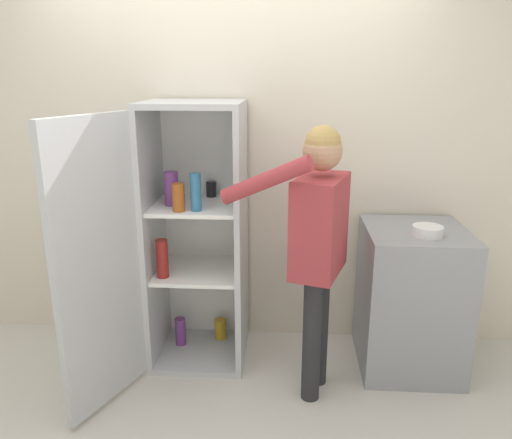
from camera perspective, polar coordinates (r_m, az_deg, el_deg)
ground_plane at (r=3.01m, az=-4.84°, el=-21.40°), size 12.00×12.00×0.00m
wall_back at (r=3.40m, az=-2.94°, el=6.78°), size 7.00×0.06×2.55m
refrigerator at (r=3.15m, az=-8.85°, el=-2.37°), size 0.88×1.13×1.68m
person at (r=2.77m, az=7.10°, el=-1.36°), size 0.72×0.53×1.59m
counter at (r=3.36m, az=17.26°, el=-8.64°), size 0.61×0.64×0.93m
bowl at (r=3.08m, az=19.02°, el=-1.25°), size 0.18×0.18×0.06m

